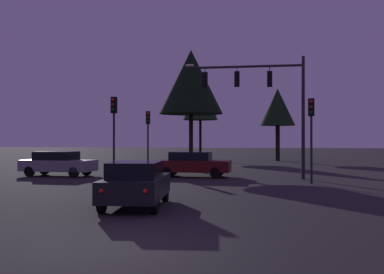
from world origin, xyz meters
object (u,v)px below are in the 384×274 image
car_nearside_lane (136,183)px  car_crossing_left (193,164)px  traffic_signal_mast_arm (264,92)px  traffic_light_median (148,129)px  car_crossing_right (58,163)px  traffic_light_corner_right (311,123)px  tree_center_horizon (191,82)px  tree_behind_sign (200,99)px  tree_left_far (278,107)px  traffic_light_corner_left (114,121)px

car_nearside_lane → car_crossing_left: same height
traffic_signal_mast_arm → traffic_light_median: traffic_signal_mast_arm is taller
traffic_signal_mast_arm → car_crossing_right: traffic_signal_mast_arm is taller
traffic_light_corner_right → tree_center_horizon: size_ratio=0.50×
traffic_light_corner_right → tree_center_horizon: 11.67m
car_crossing_right → tree_behind_sign: 24.56m
car_crossing_left → tree_left_far: 21.93m
traffic_light_corner_right → traffic_light_corner_left: bearing=179.5°
traffic_signal_mast_arm → traffic_light_corner_left: size_ratio=1.52×
car_crossing_left → car_crossing_right: (-8.30, -0.75, 0.00)m
traffic_light_corner_left → car_nearside_lane: traffic_light_corner_left is taller
traffic_light_corner_left → car_nearside_lane: (3.85, -8.74, -2.46)m
traffic_light_corner_left → tree_behind_sign: size_ratio=0.50×
car_crossing_left → tree_center_horizon: tree_center_horizon is taller
traffic_light_median → tree_left_far: 19.61m
traffic_light_corner_left → car_nearside_lane: 9.86m
traffic_light_corner_left → car_crossing_right: size_ratio=1.00×
traffic_light_median → tree_left_far: tree_left_far is taller
tree_left_far → car_crossing_right: bearing=-123.6°
car_crossing_right → tree_left_far: (14.15, 21.32, 4.84)m
traffic_light_corner_right → car_crossing_right: 15.28m
tree_center_horizon → traffic_light_corner_left: bearing=-110.1°
tree_behind_sign → traffic_light_corner_right: bearing=-70.0°
traffic_light_median → tree_left_far: bearing=60.4°
traffic_signal_mast_arm → tree_left_far: size_ratio=0.92×
traffic_light_corner_left → tree_behind_sign: tree_behind_sign is taller
traffic_signal_mast_arm → car_crossing_right: (-12.58, -0.27, -4.21)m
traffic_light_median → traffic_light_corner_right: bearing=-33.2°
traffic_light_corner_right → tree_left_far: 23.83m
traffic_light_corner_right → traffic_light_median: bearing=146.8°
traffic_light_corner_left → car_nearside_lane: bearing=-66.2°
car_nearside_lane → tree_behind_sign: tree_behind_sign is taller
traffic_light_corner_left → car_crossing_left: (3.91, 3.02, -2.46)m
traffic_signal_mast_arm → car_crossing_left: size_ratio=1.53×
tree_center_horizon → car_crossing_right: bearing=-141.4°
traffic_light_corner_left → tree_center_horizon: tree_center_horizon is taller
traffic_signal_mast_arm → traffic_light_corner_left: traffic_signal_mast_arm is taller
traffic_light_median → tree_behind_sign: (1.11, 18.71, 3.77)m
traffic_light_corner_right → tree_behind_sign: 27.38m
traffic_light_corner_right → car_crossing_left: bearing=154.9°
car_crossing_left → tree_left_far: tree_left_far is taller
traffic_light_corner_left → tree_center_horizon: bearing=69.9°
traffic_signal_mast_arm → car_nearside_lane: bearing=-111.0°
traffic_light_corner_right → car_nearside_lane: (-6.68, -8.65, -2.29)m
traffic_light_corner_left → traffic_light_median: size_ratio=1.08×
traffic_light_corner_left → tree_center_horizon: size_ratio=0.52×
traffic_light_corner_left → traffic_light_median: traffic_light_corner_left is taller
car_nearside_lane → traffic_light_corner_left: bearing=113.8°
tree_behind_sign → tree_left_far: 8.76m
car_crossing_right → traffic_signal_mast_arm: bearing=1.2°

